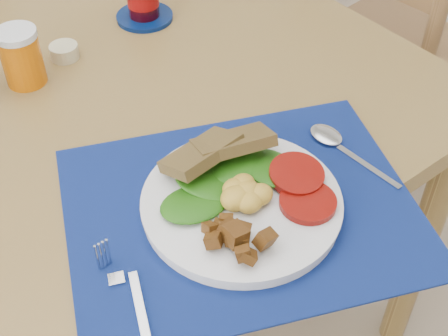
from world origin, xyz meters
The scene contains 8 objects.
table centered at (0.00, 0.20, 0.67)m, with size 1.40×0.90×0.75m.
chair_end centered at (0.97, 0.25, 0.60)m, with size 0.45×0.47×1.19m.
placemat centered at (0.16, -0.14, 0.75)m, with size 0.49×0.39×0.00m, color black.
breakfast_plate centered at (0.16, -0.15, 0.77)m, with size 0.28×0.28×0.07m.
fork centered at (-0.04, -0.16, 0.76)m, with size 0.05×0.16×0.00m.
spoon centered at (0.37, -0.13, 0.76)m, with size 0.04×0.18×0.01m.
juice_glass centered at (0.06, 0.34, 0.80)m, with size 0.07×0.07×0.10m, color #CB5F05.
ramekin centered at (0.15, 0.36, 0.76)m, with size 0.05×0.05×0.03m, color beige.
Camera 1 is at (-0.23, -0.60, 1.42)m, focal length 50.00 mm.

